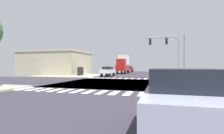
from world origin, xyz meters
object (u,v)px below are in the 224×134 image
box_truck_farside_1 (123,64)px  sedan_queued_3 (130,69)px  street_lamp (177,53)px  sedan_crossing_2 (181,97)px  sedan_nearside_1 (108,71)px  traffic_signal_mast (169,46)px  bank_building (56,63)px

box_truck_farside_1 → sedan_queued_3: box_truck_farside_1 is taller
box_truck_farside_1 → sedan_queued_3: size_ratio=1.67×
street_lamp → sedan_queued_3: (-12.63, 19.56, -3.29)m
sedan_crossing_2 → sedan_queued_3: bearing=101.4°
street_lamp → sedan_crossing_2: size_ratio=1.69×
street_lamp → sedan_crossing_2: (-2.63, -30.03, -3.29)m
sedan_nearside_1 → sedan_queued_3: size_ratio=1.00×
street_lamp → traffic_signal_mast: bearing=-103.2°
box_truck_farside_1 → sedan_crossing_2: 40.43m
traffic_signal_mast → box_truck_farside_1: (-10.72, 17.21, -2.35)m
sedan_nearside_1 → sedan_queued_3: bearing=-90.0°
street_lamp → sedan_nearside_1: street_lamp is taller
bank_building → sedan_crossing_2: bank_building is taller
sedan_crossing_2 → sedan_queued_3: (-10.00, 49.59, 0.00)m
bank_building → street_lamp: bearing=0.5°
bank_building → sedan_queued_3: 24.32m
bank_building → box_truck_farside_1: bank_building is taller
bank_building → sedan_queued_3: bearing=54.7°
sedan_nearside_1 → sedan_crossing_2: size_ratio=1.00×
bank_building → sedan_crossing_2: 38.29m
traffic_signal_mast → bank_building: (-24.75, 7.85, -2.22)m
sedan_nearside_1 → traffic_signal_mast: bearing=161.9°
traffic_signal_mast → street_lamp: 8.33m
box_truck_farside_1 → sedan_crossing_2: box_truck_farside_1 is taller
street_lamp → bank_building: (-26.65, -0.25, -1.71)m
sedan_nearside_1 → bank_building: bearing=-17.2°
street_lamp → bank_building: 26.71m
bank_building → sedan_crossing_2: (24.02, -29.78, -1.58)m
box_truck_farside_1 → sedan_crossing_2: size_ratio=1.67×
street_lamp → sedan_queued_3: size_ratio=1.69×
box_truck_farside_1 → street_lamp: bearing=144.2°
street_lamp → bank_building: street_lamp is taller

